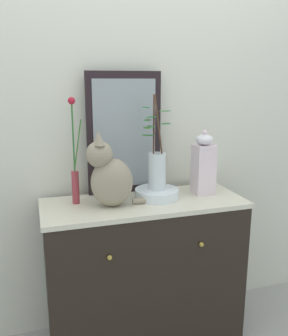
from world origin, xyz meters
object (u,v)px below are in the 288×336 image
vase_slim_green (75,171)px  bowl_porcelain (157,194)px  sideboard (144,272)px  jar_lidded_porcelain (204,165)px  mirror_leaning (124,134)px  cat_sitting (110,176)px  vase_glass_clear (157,167)px

vase_slim_green → bowl_porcelain: 0.45m
bowl_porcelain → vase_slim_green: bearing=174.5°
sideboard → vase_slim_green: bearing=168.5°
sideboard → vase_slim_green: vase_slim_green is taller
vase_slim_green → jar_lidded_porcelain: 0.70m
mirror_leaning → vase_slim_green: size_ratio=1.24×
sideboard → bowl_porcelain: (0.08, 0.03, 0.44)m
bowl_porcelain → cat_sitting: bearing=-169.2°
vase_slim_green → jar_lidded_porcelain: vase_slim_green is taller
mirror_leaning → jar_lidded_porcelain: mirror_leaning is taller
mirror_leaning → bowl_porcelain: (0.14, -0.16, -0.31)m
vase_glass_clear → sideboard: bearing=-160.0°
vase_slim_green → bowl_porcelain: size_ratio=2.28×
sideboard → jar_lidded_porcelain: size_ratio=2.97×
vase_glass_clear → mirror_leaning: bearing=130.1°
sideboard → vase_glass_clear: (0.08, 0.03, 0.59)m
mirror_leaning → vase_glass_clear: size_ratio=1.33×
vase_glass_clear → jar_lidded_porcelain: (0.28, 0.00, -0.01)m
jar_lidded_porcelain → cat_sitting: bearing=-174.2°
jar_lidded_porcelain → bowl_porcelain: bearing=-179.2°
sideboard → vase_glass_clear: size_ratio=2.12×
jar_lidded_porcelain → sideboard: bearing=-174.7°
bowl_porcelain → sideboard: bearing=-160.4°
bowl_porcelain → jar_lidded_porcelain: bearing=0.8°
mirror_leaning → vase_glass_clear: (0.13, -0.16, -0.16)m
sideboard → mirror_leaning: 0.78m
sideboard → jar_lidded_porcelain: bearing=5.3°
bowl_porcelain → jar_lidded_porcelain: size_ratio=0.66×
sideboard → mirror_leaning: size_ratio=1.59×
mirror_leaning → bowl_porcelain: mirror_leaning is taller
cat_sitting → jar_lidded_porcelain: (0.54, 0.05, 0.01)m
bowl_porcelain → jar_lidded_porcelain: (0.27, 0.00, 0.14)m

